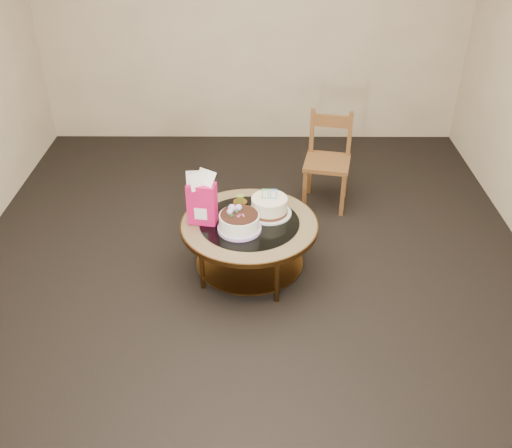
{
  "coord_description": "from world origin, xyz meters",
  "views": [
    {
      "loc": [
        0.06,
        -3.51,
        2.74
      ],
      "look_at": [
        0.05,
        0.02,
        0.43
      ],
      "focal_mm": 40.0,
      "sensor_mm": 36.0,
      "label": 1
    }
  ],
  "objects_px": {
    "coffee_table": "(249,231)",
    "cream_cake": "(269,206)",
    "gift_bag": "(202,198)",
    "dining_chair": "(328,160)",
    "decorated_cake": "(239,223)"
  },
  "relations": [
    {
      "from": "coffee_table",
      "to": "gift_bag",
      "type": "xyz_separation_m",
      "value": [
        -0.34,
        0.0,
        0.28
      ]
    },
    {
      "from": "coffee_table",
      "to": "decorated_cake",
      "type": "height_order",
      "value": "decorated_cake"
    },
    {
      "from": "decorated_cake",
      "to": "dining_chair",
      "type": "distance_m",
      "value": 1.39
    },
    {
      "from": "coffee_table",
      "to": "decorated_cake",
      "type": "distance_m",
      "value": 0.19
    },
    {
      "from": "coffee_table",
      "to": "cream_cake",
      "type": "xyz_separation_m",
      "value": [
        0.15,
        0.11,
        0.15
      ]
    },
    {
      "from": "decorated_cake",
      "to": "gift_bag",
      "type": "distance_m",
      "value": 0.32
    },
    {
      "from": "cream_cake",
      "to": "decorated_cake",
      "type": "bearing_deg",
      "value": -132.54
    },
    {
      "from": "gift_bag",
      "to": "cream_cake",
      "type": "bearing_deg",
      "value": 22.32
    },
    {
      "from": "gift_bag",
      "to": "dining_chair",
      "type": "height_order",
      "value": "gift_bag"
    },
    {
      "from": "dining_chair",
      "to": "coffee_table",
      "type": "bearing_deg",
      "value": -111.35
    },
    {
      "from": "decorated_cake",
      "to": "dining_chair",
      "type": "xyz_separation_m",
      "value": [
        0.76,
        1.17,
        -0.09
      ]
    },
    {
      "from": "gift_bag",
      "to": "coffee_table",
      "type": "bearing_deg",
      "value": 9.23
    },
    {
      "from": "coffee_table",
      "to": "dining_chair",
      "type": "xyz_separation_m",
      "value": [
        0.69,
        1.06,
        0.05
      ]
    },
    {
      "from": "cream_cake",
      "to": "gift_bag",
      "type": "height_order",
      "value": "gift_bag"
    },
    {
      "from": "coffee_table",
      "to": "dining_chair",
      "type": "height_order",
      "value": "dining_chair"
    }
  ]
}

